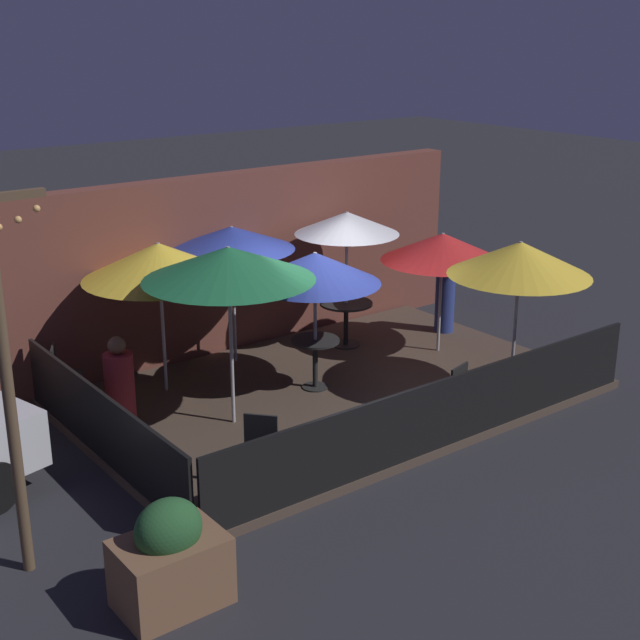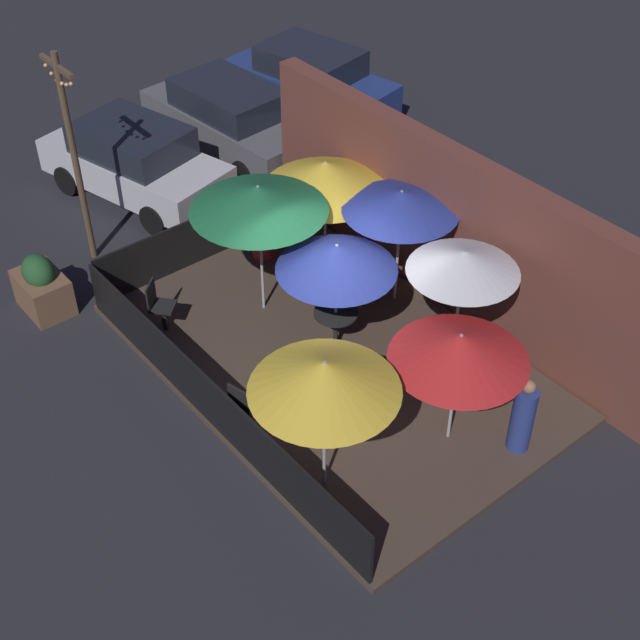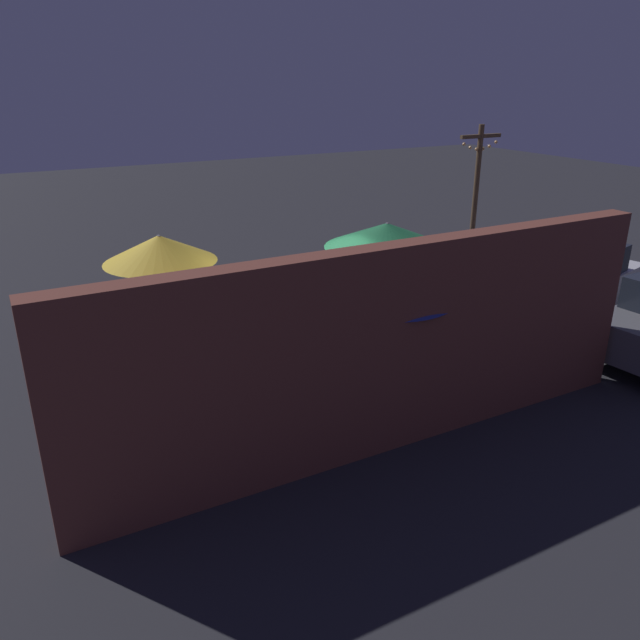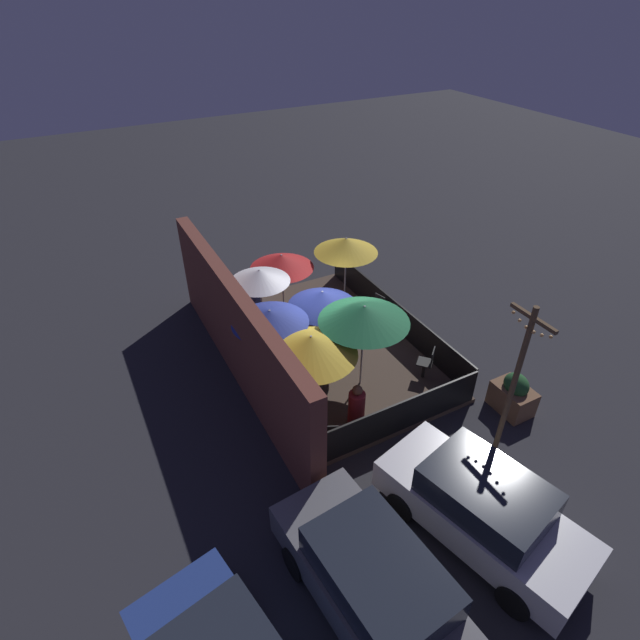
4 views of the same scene
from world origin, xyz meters
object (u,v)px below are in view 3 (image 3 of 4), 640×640
object	(u,v)px
patron_0	(130,402)
light_post	(474,208)
patio_umbrella_6	(450,269)
patio_umbrella_2	(164,302)
planter_box	(402,272)
patio_umbrella_3	(160,249)
dining_table_0	(316,341)
patio_chair_2	(364,293)
patio_umbrella_5	(387,235)
dining_table_1	(262,387)
patio_umbrella_4	(390,287)
patio_chair_0	(238,311)
patio_chair_1	(517,342)
patron_1	(464,325)
patio_umbrella_0	(315,272)
patio_umbrella_1	(259,292)
parked_car_0	(569,281)

from	to	relation	value
patron_0	light_post	size ratio (longest dim) A/B	0.32
patio_umbrella_6	light_post	size ratio (longest dim) A/B	0.55
patio_umbrella_2	planter_box	size ratio (longest dim) A/B	1.78
patio_umbrella_3	patio_umbrella_2	bearing A→B (deg)	76.31
patio_umbrella_6	light_post	world-z (taller)	light_post
dining_table_0	patio_chair_2	world-z (taller)	patio_chair_2
patio_umbrella_2	dining_table_0	xyz separation A→B (m)	(-2.61, -0.03, -1.18)
patio_umbrella_5	dining_table_1	xyz separation A→B (m)	(3.17, 1.47, -1.65)
patio_umbrella_3	patio_umbrella_4	xyz separation A→B (m)	(-2.47, 3.67, -0.04)
dining_table_1	patio_chair_0	world-z (taller)	patio_chair_0
patio_chair_0	patio_chair_1	distance (m)	5.43
patio_umbrella_5	dining_table_1	bearing A→B (deg)	24.88
dining_table_1	planter_box	world-z (taller)	planter_box
patio_umbrella_5	patio_chair_0	xyz separation A→B (m)	(2.21, -1.96, -1.74)
dining_table_0	patron_1	xyz separation A→B (m)	(-2.87, 0.61, -0.04)
dining_table_1	patron_0	distance (m)	1.91
patio_chair_2	patio_umbrella_4	bearing A→B (deg)	21.22
patio_umbrella_0	patio_umbrella_1	size ratio (longest dim) A/B	0.91
patio_umbrella_4	planter_box	xyz separation A→B (m)	(-3.81, -4.92, -1.67)
patio_umbrella_6	patron_0	bearing A→B (deg)	-6.45
patio_umbrella_6	patron_1	xyz separation A→B (m)	(-1.03, -0.67, -1.44)
patio_umbrella_5	light_post	world-z (taller)	light_post
planter_box	patio_umbrella_2	bearing A→B (deg)	25.78
patio_umbrella_3	patron_0	world-z (taller)	patio_umbrella_3
dining_table_1	light_post	distance (m)	7.42
patio_umbrella_6	patio_umbrella_3	bearing A→B (deg)	-39.56
parked_car_0	patio_umbrella_0	bearing A→B (deg)	-13.99
dining_table_0	patio_chair_0	distance (m)	2.32
planter_box	patio_chair_1	bearing A→B (deg)	79.49
patio_umbrella_1	patio_umbrella_4	xyz separation A→B (m)	(-1.90, 0.51, -0.07)
patio_umbrella_6	patio_umbrella_0	bearing A→B (deg)	-34.96
patio_umbrella_6	planter_box	bearing A→B (deg)	-117.35
patio_umbrella_3	patio_chair_0	bearing A→B (deg)	-170.15
patio_chair_0	dining_table_0	bearing A→B (deg)	0.00
patio_umbrella_1	patio_umbrella_6	bearing A→B (deg)	178.27
patio_umbrella_6	patio_chair_2	bearing A→B (deg)	-97.46
dining_table_0	patio_umbrella_6	bearing A→B (deg)	145.04
patio_umbrella_3	patio_umbrella_4	world-z (taller)	patio_umbrella_3
patron_0	parked_car_0	xyz separation A→B (m)	(-9.80, -0.72, 0.12)
patio_umbrella_0	patron_0	distance (m)	3.69
patio_umbrella_3	patio_umbrella_1	bearing A→B (deg)	100.30
patio_umbrella_3	light_post	distance (m)	7.19
patio_umbrella_5	patron_1	world-z (taller)	patio_umbrella_5
patio_chair_0	patio_umbrella_6	bearing A→B (deg)	19.86
dining_table_1	planter_box	bearing A→B (deg)	-142.28
patio_chair_1	planter_box	xyz separation A→B (m)	(-0.89, -4.82, -0.14)
patio_umbrella_1	planter_box	xyz separation A→B (m)	(-5.71, -4.42, -1.74)
patio_umbrella_6	patron_0	size ratio (longest dim) A/B	1.71
patio_umbrella_6	patron_0	world-z (taller)	patio_umbrella_6
patron_0	patio_umbrella_2	bearing A→B (deg)	14.69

